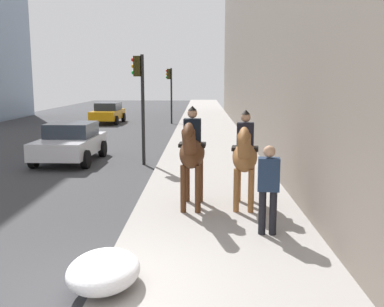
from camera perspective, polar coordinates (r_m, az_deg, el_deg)
sidewalk_slab at (r=6.34m, az=4.61°, el=-18.24°), size 120.00×3.77×0.12m
mounted_horse_near at (r=9.88m, az=-0.01°, el=0.23°), size 2.15×0.65×2.32m
mounted_horse_far at (r=9.99m, az=6.85°, el=-0.21°), size 2.15×0.75×2.23m
pedestrian_greeting at (r=8.32m, az=9.86°, el=-3.91°), size 0.31×0.43×1.70m
car_near_lane at (r=16.90m, az=-15.45°, el=1.44°), size 3.89×2.11×1.44m
car_mid_lane at (r=31.54m, az=-10.82°, el=5.23°), size 4.09×1.99×1.44m
traffic_light_near_curb at (r=15.65m, az=-6.73°, el=7.93°), size 0.20×0.44×3.88m
traffic_light_far_curb at (r=30.64m, az=-2.86°, el=8.64°), size 0.20×0.44×3.81m
snow_pile_near at (r=6.54m, az=-11.36°, el=-14.64°), size 1.33×1.02×0.46m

